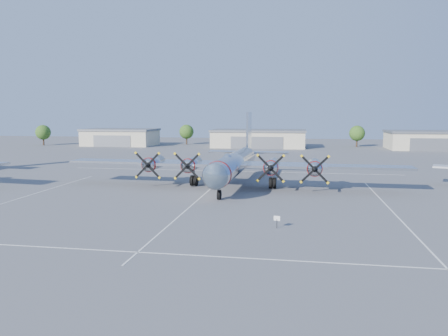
% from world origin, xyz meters
% --- Properties ---
extents(ground, '(260.00, 260.00, 0.00)m').
position_xyz_m(ground, '(0.00, 0.00, 0.00)').
color(ground, '#515153').
rests_on(ground, ground).
extents(parking_lines, '(60.00, 50.08, 0.01)m').
position_xyz_m(parking_lines, '(0.00, -1.75, 0.01)').
color(parking_lines, silver).
rests_on(parking_lines, ground).
extents(hangar_west, '(22.60, 14.60, 5.40)m').
position_xyz_m(hangar_west, '(-45.00, 81.96, 2.71)').
color(hangar_west, '#BCB395').
rests_on(hangar_west, ground).
extents(hangar_center, '(28.60, 14.60, 5.40)m').
position_xyz_m(hangar_center, '(0.00, 81.96, 2.71)').
color(hangar_center, '#BCB395').
rests_on(hangar_center, ground).
extents(hangar_east, '(20.60, 14.60, 5.40)m').
position_xyz_m(hangar_east, '(48.00, 81.96, 2.71)').
color(hangar_east, '#BCB395').
rests_on(hangar_east, ground).
extents(tree_far_west, '(4.80, 4.80, 6.64)m').
position_xyz_m(tree_far_west, '(-70.00, 78.00, 4.22)').
color(tree_far_west, '#382619').
rests_on(tree_far_west, ground).
extents(tree_west, '(4.80, 4.80, 6.64)m').
position_xyz_m(tree_west, '(-25.00, 90.00, 4.22)').
color(tree_west, '#382619').
rests_on(tree_west, ground).
extents(tree_east, '(4.80, 4.80, 6.64)m').
position_xyz_m(tree_east, '(30.00, 88.00, 4.22)').
color(tree_east, '#382619').
rests_on(tree_east, ground).
extents(main_bomber_b29, '(49.28, 34.49, 10.68)m').
position_xyz_m(main_bomber_b29, '(2.87, 10.26, 0.00)').
color(main_bomber_b29, silver).
rests_on(main_bomber_b29, ground).
extents(info_placard, '(0.60, 0.19, 1.15)m').
position_xyz_m(info_placard, '(10.08, -13.26, 0.81)').
color(info_placard, black).
rests_on(info_placard, ground).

